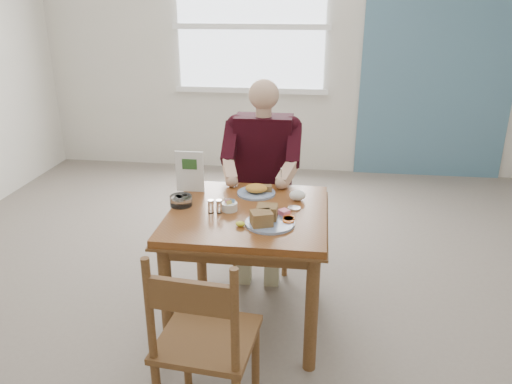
# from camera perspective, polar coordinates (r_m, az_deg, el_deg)

# --- Properties ---
(floor) EXTENTS (6.00, 6.00, 0.00)m
(floor) POSITION_cam_1_polar(r_m,az_deg,el_deg) (3.25, -0.83, -14.36)
(floor) COLOR #6F635A
(floor) RESTS_ON ground
(wall_back) EXTENTS (5.50, 0.00, 5.50)m
(wall_back) POSITION_cam_1_polar(r_m,az_deg,el_deg) (5.64, 3.63, 16.31)
(wall_back) COLOR silver
(wall_back) RESTS_ON ground
(accent_panel) EXTENTS (1.60, 0.02, 2.80)m
(accent_panel) POSITION_cam_1_polar(r_m,az_deg,el_deg) (5.74, 20.37, 15.17)
(accent_panel) COLOR slate
(accent_panel) RESTS_ON ground
(lemon_wedge) EXTENTS (0.06, 0.05, 0.03)m
(lemon_wedge) POSITION_cam_1_polar(r_m,az_deg,el_deg) (2.67, -1.80, -3.67)
(lemon_wedge) COLOR yellow
(lemon_wedge) RESTS_ON table
(napkin) EXTENTS (0.10, 0.08, 0.06)m
(napkin) POSITION_cam_1_polar(r_m,az_deg,el_deg) (3.02, 4.75, -0.38)
(napkin) COLOR white
(napkin) RESTS_ON table
(metal_dish) EXTENTS (0.10, 0.10, 0.01)m
(metal_dish) POSITION_cam_1_polar(r_m,az_deg,el_deg) (2.90, 4.37, -1.85)
(metal_dish) COLOR silver
(metal_dish) RESTS_ON table
(window) EXTENTS (1.72, 0.04, 1.42)m
(window) POSITION_cam_1_polar(r_m,az_deg,el_deg) (5.64, -0.62, 18.39)
(window) COLOR white
(window) RESTS_ON wall_back
(table) EXTENTS (0.92, 0.92, 0.75)m
(table) POSITION_cam_1_polar(r_m,az_deg,el_deg) (2.92, -0.90, -4.14)
(table) COLOR brown
(table) RESTS_ON ground
(chair_far) EXTENTS (0.42, 0.42, 0.95)m
(chair_far) POSITION_cam_1_polar(r_m,az_deg,el_deg) (3.71, 0.89, -1.10)
(chair_far) COLOR brown
(chair_far) RESTS_ON ground
(chair_near) EXTENTS (0.46, 0.46, 0.95)m
(chair_near) POSITION_cam_1_polar(r_m,az_deg,el_deg) (2.30, -5.95, -16.75)
(chair_near) COLOR brown
(chair_near) RESTS_ON ground
(diner) EXTENTS (0.53, 0.56, 1.39)m
(diner) POSITION_cam_1_polar(r_m,az_deg,el_deg) (3.51, 0.75, 3.36)
(diner) COLOR #9B9774
(diner) RESTS_ON chair_far
(near_plate) EXTENTS (0.32, 0.32, 0.09)m
(near_plate) POSITION_cam_1_polar(r_m,az_deg,el_deg) (2.70, 1.37, -3.02)
(near_plate) COLOR white
(near_plate) RESTS_ON table
(far_plate) EXTENTS (0.28, 0.28, 0.06)m
(far_plate) POSITION_cam_1_polar(r_m,az_deg,el_deg) (3.10, 0.12, 0.19)
(far_plate) COLOR white
(far_plate) RESTS_ON table
(caddy) EXTENTS (0.10, 0.10, 0.07)m
(caddy) POSITION_cam_1_polar(r_m,az_deg,el_deg) (2.87, -3.05, -1.67)
(caddy) COLOR white
(caddy) RESTS_ON table
(shakers) EXTENTS (0.09, 0.05, 0.08)m
(shakers) POSITION_cam_1_polar(r_m,az_deg,el_deg) (2.84, -4.71, -1.65)
(shakers) COLOR white
(shakers) RESTS_ON table
(creamer) EXTENTS (0.13, 0.13, 0.06)m
(creamer) POSITION_cam_1_polar(r_m,az_deg,el_deg) (2.96, -8.56, -0.96)
(creamer) COLOR white
(creamer) RESTS_ON table
(menu) EXTENTS (0.18, 0.02, 0.26)m
(menu) POSITION_cam_1_polar(r_m,az_deg,el_deg) (3.14, -7.58, 2.36)
(menu) COLOR white
(menu) RESTS_ON table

